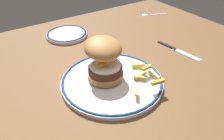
# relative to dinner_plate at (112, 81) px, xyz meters

# --- Properties ---
(ground_plane) EXTENTS (1.34, 1.07, 0.04)m
(ground_plane) POSITION_rel_dinner_plate_xyz_m (-0.02, 0.01, -0.03)
(ground_plane) COLOR brown
(dinner_plate) EXTENTS (0.29, 0.29, 0.02)m
(dinner_plate) POSITION_rel_dinner_plate_xyz_m (0.00, 0.00, 0.00)
(dinner_plate) COLOR silver
(dinner_plate) RESTS_ON ground_plane
(burger) EXTENTS (0.11, 0.13, 0.12)m
(burger) POSITION_rel_dinner_plate_xyz_m (-0.01, 0.03, 0.06)
(burger) COLOR #B2793D
(burger) RESTS_ON dinner_plate
(fries_pile) EXTENTS (0.14, 0.25, 0.03)m
(fries_pile) POSITION_rel_dinner_plate_xyz_m (0.06, -0.01, 0.02)
(fries_pile) COLOR gold
(fries_pile) RESTS_ON dinner_plate
(side_plate) EXTENTS (0.16, 0.16, 0.02)m
(side_plate) POSITION_rel_dinner_plate_xyz_m (0.02, 0.36, -0.00)
(side_plate) COLOR silver
(side_plate) RESTS_ON ground_plane
(knife) EXTENTS (0.04, 0.18, 0.01)m
(knife) POSITION_rel_dinner_plate_xyz_m (0.30, 0.04, -0.01)
(knife) COLOR black
(knife) RESTS_ON ground_plane
(spoon) EXTENTS (0.13, 0.07, 0.01)m
(spoon) POSITION_rel_dinner_plate_xyz_m (0.45, 0.35, -0.00)
(spoon) COLOR silver
(spoon) RESTS_ON ground_plane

